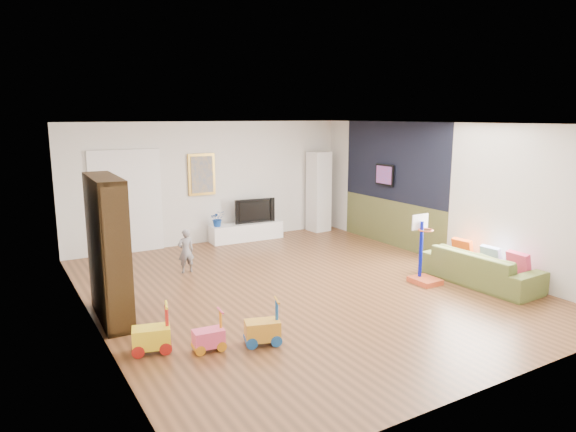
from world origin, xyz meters
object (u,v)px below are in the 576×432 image
bookshelf (108,249)px  basketball_hoop (427,250)px  media_console (246,232)px  sofa (481,267)px

bookshelf → basketball_hoop: 5.10m
media_console → bookshelf: (-3.69, -3.24, 0.81)m
media_console → sofa: sofa is taller
bookshelf → basketball_hoop: (4.95, -1.13, -0.42)m
bookshelf → sofa: (5.73, -1.63, -0.72)m
bookshelf → sofa: bearing=-14.0°
media_console → bookshelf: 4.98m
media_console → sofa: (2.04, -4.87, 0.09)m
bookshelf → media_console: bearing=43.1°
basketball_hoop → sofa: bearing=-32.7°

